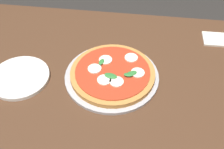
% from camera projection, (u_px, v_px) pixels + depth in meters
% --- Properties ---
extents(dining_table, '(1.44, 0.85, 0.72)m').
position_uv_depth(dining_table, '(109.00, 94.00, 1.09)').
color(dining_table, '#4C301E').
rests_on(dining_table, ground_plane).
extents(serving_tray, '(0.34, 0.34, 0.01)m').
position_uv_depth(serving_tray, '(112.00, 75.00, 1.02)').
color(serving_tray, '#B2B2B7').
rests_on(serving_tray, dining_table).
extents(pizza, '(0.31, 0.31, 0.03)m').
position_uv_depth(pizza, '(113.00, 72.00, 1.01)').
color(pizza, '#C6843F').
rests_on(pizza, serving_tray).
extents(plate_white, '(0.22, 0.22, 0.01)m').
position_uv_depth(plate_white, '(20.00, 77.00, 1.01)').
color(plate_white, white).
rests_on(plate_white, dining_table).
extents(napkin, '(0.13, 0.09, 0.01)m').
position_uv_depth(napkin, '(219.00, 39.00, 1.17)').
color(napkin, white).
rests_on(napkin, dining_table).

